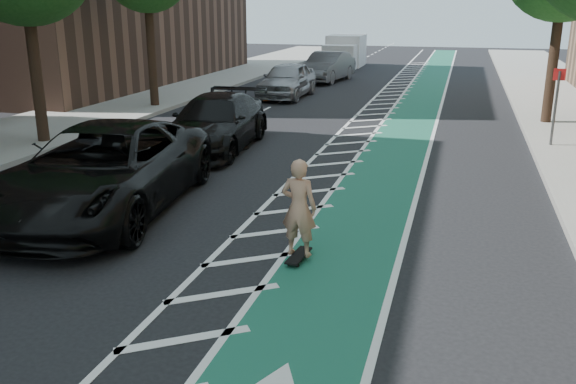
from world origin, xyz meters
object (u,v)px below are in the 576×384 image
(skateboarder, at_px, (299,208))
(barrel_a, at_px, (170,148))
(suv_near, at_px, (104,170))
(suv_far, at_px, (215,123))

(skateboarder, distance_m, barrel_a, 7.90)
(suv_near, bearing_deg, suv_far, 83.50)
(barrel_a, bearing_deg, suv_near, -81.79)
(suv_near, xyz_separation_m, barrel_a, (-0.63, 4.35, -0.53))
(suv_near, bearing_deg, barrel_a, 91.71)
(suv_far, bearing_deg, barrel_a, -112.53)
(skateboarder, relative_size, barrel_a, 2.03)
(skateboarder, xyz_separation_m, suv_near, (-4.70, 1.46, -0.04))
(barrel_a, bearing_deg, skateboarder, -47.45)
(barrel_a, bearing_deg, suv_far, 71.25)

